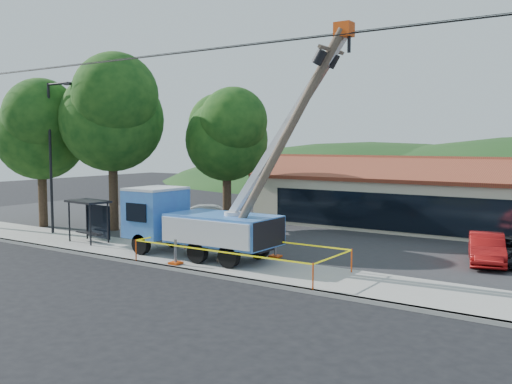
{
  "coord_description": "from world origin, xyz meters",
  "views": [
    {
      "loc": [
        14.98,
        -16.05,
        5.55
      ],
      "look_at": [
        0.69,
        5.0,
        3.32
      ],
      "focal_mm": 40.0,
      "sensor_mm": 36.0,
      "label": 1
    }
  ],
  "objects_px": {
    "leaning_pole": "(282,144)",
    "bus_shelter": "(91,211)",
    "car_silver": "(257,243)",
    "utility_truck": "(196,220)",
    "car_white": "(213,226)",
    "car_dark": "(503,265)",
    "car_red": "(486,266)"
  },
  "relations": [
    {
      "from": "leaning_pole",
      "to": "bus_shelter",
      "type": "height_order",
      "value": "leaning_pole"
    },
    {
      "from": "leaning_pole",
      "to": "car_silver",
      "type": "bearing_deg",
      "value": 132.0
    },
    {
      "from": "utility_truck",
      "to": "bus_shelter",
      "type": "distance_m",
      "value": 7.32
    },
    {
      "from": "car_white",
      "to": "leaning_pole",
      "type": "bearing_deg",
      "value": -158.86
    },
    {
      "from": "car_dark",
      "to": "leaning_pole",
      "type": "bearing_deg",
      "value": -130.85
    },
    {
      "from": "leaning_pole",
      "to": "car_white",
      "type": "xyz_separation_m",
      "value": [
        -10.94,
        9.21,
        -5.48
      ]
    },
    {
      "from": "leaning_pole",
      "to": "car_red",
      "type": "relative_size",
      "value": 2.37
    },
    {
      "from": "bus_shelter",
      "to": "car_white",
      "type": "bearing_deg",
      "value": 87.73
    },
    {
      "from": "bus_shelter",
      "to": "car_dark",
      "type": "relative_size",
      "value": 0.58
    },
    {
      "from": "utility_truck",
      "to": "car_white",
      "type": "height_order",
      "value": "utility_truck"
    },
    {
      "from": "utility_truck",
      "to": "car_red",
      "type": "distance_m",
      "value": 13.4
    },
    {
      "from": "utility_truck",
      "to": "leaning_pole",
      "type": "distance_m",
      "value": 6.14
    },
    {
      "from": "car_silver",
      "to": "car_dark",
      "type": "relative_size",
      "value": 0.9
    },
    {
      "from": "utility_truck",
      "to": "car_silver",
      "type": "height_order",
      "value": "utility_truck"
    },
    {
      "from": "car_red",
      "to": "car_dark",
      "type": "xyz_separation_m",
      "value": [
        0.61,
        0.59,
        0.0
      ]
    },
    {
      "from": "car_silver",
      "to": "bus_shelter",
      "type": "bearing_deg",
      "value": -166.57
    },
    {
      "from": "car_red",
      "to": "utility_truck",
      "type": "bearing_deg",
      "value": -167.08
    },
    {
      "from": "utility_truck",
      "to": "car_silver",
      "type": "xyz_separation_m",
      "value": [
        -0.08,
        5.25,
        -1.88
      ]
    },
    {
      "from": "car_red",
      "to": "bus_shelter",
      "type": "bearing_deg",
      "value": -176.57
    },
    {
      "from": "utility_truck",
      "to": "car_red",
      "type": "bearing_deg",
      "value": 27.87
    },
    {
      "from": "car_silver",
      "to": "car_red",
      "type": "xyz_separation_m",
      "value": [
        11.81,
        0.95,
        0.0
      ]
    },
    {
      "from": "utility_truck",
      "to": "leaning_pole",
      "type": "height_order",
      "value": "utility_truck"
    },
    {
      "from": "car_white",
      "to": "car_silver",
      "type": "bearing_deg",
      "value": -150.25
    },
    {
      "from": "utility_truck",
      "to": "bus_shelter",
      "type": "relative_size",
      "value": 4.71
    },
    {
      "from": "car_red",
      "to": "car_dark",
      "type": "height_order",
      "value": "car_red"
    },
    {
      "from": "car_red",
      "to": "car_white",
      "type": "distance_m",
      "value": 17.91
    },
    {
      "from": "utility_truck",
      "to": "car_dark",
      "type": "height_order",
      "value": "utility_truck"
    },
    {
      "from": "bus_shelter",
      "to": "car_silver",
      "type": "height_order",
      "value": "bus_shelter"
    },
    {
      "from": "utility_truck",
      "to": "car_red",
      "type": "xyz_separation_m",
      "value": [
        11.72,
        6.2,
        -1.88
      ]
    },
    {
      "from": "car_red",
      "to": "car_dark",
      "type": "relative_size",
      "value": 0.96
    },
    {
      "from": "leaning_pole",
      "to": "car_dark",
      "type": "xyz_separation_m",
      "value": [
        7.37,
        7.14,
        -5.48
      ]
    },
    {
      "from": "leaning_pole",
      "to": "car_dark",
      "type": "relative_size",
      "value": 2.28
    }
  ]
}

